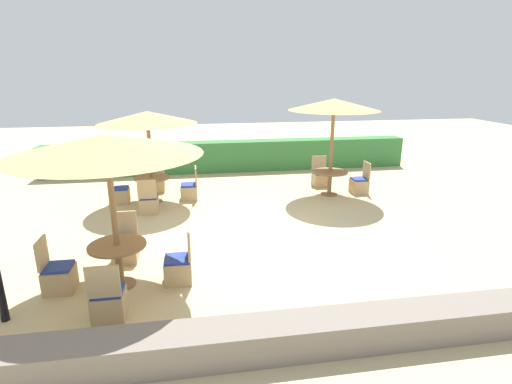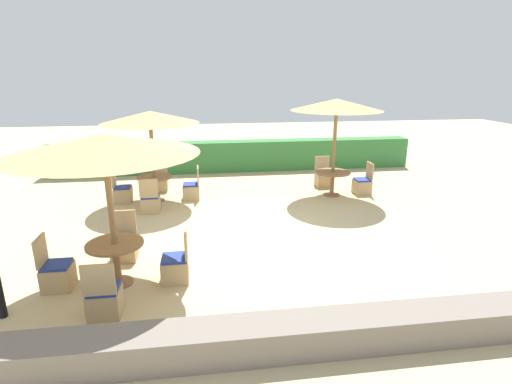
% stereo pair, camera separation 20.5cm
% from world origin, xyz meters
% --- Properties ---
extents(ground_plane, '(40.00, 40.00, 0.00)m').
position_xyz_m(ground_plane, '(0.00, 0.00, 0.00)').
color(ground_plane, '#C6B284').
extents(hedge_row, '(13.00, 0.70, 1.07)m').
position_xyz_m(hedge_row, '(0.00, 6.36, 0.54)').
color(hedge_row, '#387A3D').
rests_on(hedge_row, ground_plane).
extents(stone_border, '(10.00, 0.56, 0.45)m').
position_xyz_m(stone_border, '(0.00, -3.58, 0.22)').
color(stone_border, slate).
rests_on(stone_border, ground_plane).
extents(parasol_back_right, '(2.54, 2.54, 2.77)m').
position_xyz_m(parasol_back_right, '(2.56, 2.92, 2.59)').
color(parasol_back_right, olive).
rests_on(parasol_back_right, ground_plane).
extents(round_table_back_right, '(1.00, 1.00, 0.71)m').
position_xyz_m(round_table_back_right, '(2.56, 2.92, 0.55)').
color(round_table_back_right, olive).
rests_on(round_table_back_right, ground_plane).
extents(patio_chair_back_right_north, '(0.46, 0.46, 0.93)m').
position_xyz_m(patio_chair_back_right_north, '(2.59, 3.87, 0.26)').
color(patio_chair_back_right_north, tan).
rests_on(patio_chair_back_right_north, ground_plane).
extents(patio_chair_back_right_east, '(0.46, 0.46, 0.93)m').
position_xyz_m(patio_chair_back_right_east, '(3.51, 2.95, 0.26)').
color(patio_chair_back_right_east, tan).
rests_on(patio_chair_back_right_east, ground_plane).
extents(parasol_back_left, '(2.60, 2.60, 2.49)m').
position_xyz_m(parasol_back_left, '(-2.49, 3.09, 2.31)').
color(parasol_back_left, olive).
rests_on(parasol_back_left, ground_plane).
extents(round_table_back_left, '(0.97, 0.97, 0.71)m').
position_xyz_m(round_table_back_left, '(-2.49, 3.09, 0.54)').
color(round_table_back_left, olive).
rests_on(round_table_back_left, ground_plane).
extents(patio_chair_back_left_south, '(0.46, 0.46, 0.93)m').
position_xyz_m(patio_chair_back_left_south, '(-2.52, 2.14, 0.26)').
color(patio_chair_back_left_south, tan).
rests_on(patio_chair_back_left_south, ground_plane).
extents(patio_chair_back_left_east, '(0.46, 0.46, 0.93)m').
position_xyz_m(patio_chair_back_left_east, '(-1.49, 3.14, 0.26)').
color(patio_chair_back_left_east, tan).
rests_on(patio_chair_back_left_east, ground_plane).
extents(patio_chair_back_left_west, '(0.46, 0.46, 0.93)m').
position_xyz_m(patio_chair_back_left_west, '(-3.38, 3.10, 0.26)').
color(patio_chair_back_left_west, tan).
rests_on(patio_chair_back_left_west, ground_plane).
extents(patio_chair_back_left_north, '(0.46, 0.46, 0.93)m').
position_xyz_m(patio_chair_back_left_north, '(-2.46, 4.09, 0.26)').
color(patio_chair_back_left_north, tan).
rests_on(patio_chair_back_left_north, ground_plane).
extents(parasol_front_left, '(2.96, 2.96, 2.57)m').
position_xyz_m(parasol_front_left, '(-2.67, -1.48, 2.40)').
color(parasol_front_left, olive).
rests_on(parasol_front_left, ground_plane).
extents(round_table_front_left, '(0.95, 0.95, 0.75)m').
position_xyz_m(round_table_front_left, '(-2.67, -1.48, 0.56)').
color(round_table_front_left, olive).
rests_on(round_table_front_left, ground_plane).
extents(patio_chair_front_left_south, '(0.46, 0.46, 0.93)m').
position_xyz_m(patio_chair_front_left_south, '(-2.68, -2.42, 0.26)').
color(patio_chair_front_left_south, tan).
rests_on(patio_chair_front_left_south, ground_plane).
extents(patio_chair_front_left_west, '(0.46, 0.46, 0.93)m').
position_xyz_m(patio_chair_front_left_west, '(-3.64, -1.50, 0.26)').
color(patio_chair_front_left_west, tan).
rests_on(patio_chair_front_left_west, ground_plane).
extents(patio_chair_front_left_east, '(0.46, 0.46, 0.93)m').
position_xyz_m(patio_chair_front_left_east, '(-1.69, -1.51, 0.26)').
color(patio_chair_front_left_east, tan).
rests_on(patio_chair_front_left_east, ground_plane).
extents(patio_chair_front_left_north, '(0.46, 0.46, 0.93)m').
position_xyz_m(patio_chair_front_left_north, '(-2.72, -0.53, 0.26)').
color(patio_chair_front_left_north, tan).
rests_on(patio_chair_front_left_north, ground_plane).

